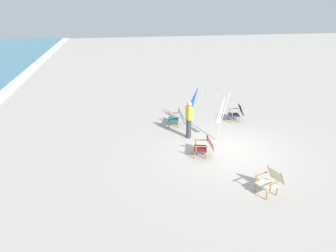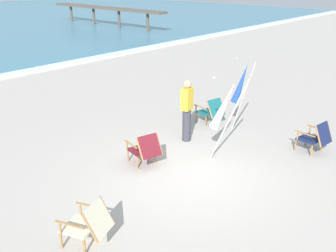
# 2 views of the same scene
# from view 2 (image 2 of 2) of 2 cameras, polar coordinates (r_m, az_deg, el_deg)

# --- Properties ---
(ground_plane) EXTENTS (80.00, 80.00, 0.00)m
(ground_plane) POSITION_cam_2_polar(r_m,az_deg,el_deg) (8.62, 3.44, -7.25)
(ground_plane) COLOR #B2AAA0
(beach_chair_front_left) EXTENTS (0.74, 0.87, 0.78)m
(beach_chair_front_left) POSITION_cam_2_polar(r_m,az_deg,el_deg) (8.90, -3.35, -3.25)
(beach_chair_front_left) COLOR maroon
(beach_chair_front_left) RESTS_ON ground
(beach_chair_far_center) EXTENTS (0.79, 0.90, 0.79)m
(beach_chair_far_center) POSITION_cam_2_polar(r_m,az_deg,el_deg) (6.55, -11.48, -13.63)
(beach_chair_far_center) COLOR beige
(beach_chair_far_center) RESTS_ON ground
(beach_chair_back_right) EXTENTS (0.70, 0.85, 0.78)m
(beach_chair_back_right) POSITION_cam_2_polar(r_m,az_deg,el_deg) (11.37, 6.26, 2.29)
(beach_chair_back_right) COLOR #196066
(beach_chair_back_right) RESTS_ON ground
(beach_chair_mid_center) EXTENTS (0.66, 0.77, 0.81)m
(beach_chair_mid_center) POSITION_cam_2_polar(r_m,az_deg,el_deg) (10.13, 20.67, -1.45)
(beach_chair_mid_center) COLOR #19234C
(beach_chair_mid_center) RESTS_ON ground
(umbrella_furled_white) EXTENTS (0.57, 0.79, 1.99)m
(umbrella_furled_white) POSITION_cam_2_polar(r_m,az_deg,el_deg) (8.97, 8.17, 2.80)
(umbrella_furled_white) COLOR #B7B2A8
(umbrella_furled_white) RESTS_ON ground
(umbrella_furled_blue) EXTENTS (0.32, 0.76, 2.03)m
(umbrella_furled_blue) POSITION_cam_2_polar(r_m,az_deg,el_deg) (10.75, 10.57, 5.96)
(umbrella_furled_blue) COLOR #B7B2A8
(umbrella_furled_blue) RESTS_ON ground
(person_near_chairs) EXTENTS (0.38, 0.27, 1.63)m
(person_near_chairs) POSITION_cam_2_polar(r_m,az_deg,el_deg) (10.05, 2.75, 2.30)
(person_near_chairs) COLOR #383842
(person_near_chairs) RESTS_ON ground
(pier_distant) EXTENTS (0.90, 12.24, 1.54)m
(pier_distant) POSITION_cam_2_polar(r_m,az_deg,el_deg) (32.37, -9.05, 16.41)
(pier_distant) COLOR brown
(pier_distant) RESTS_ON ground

